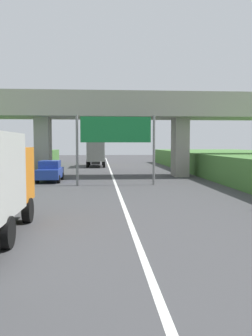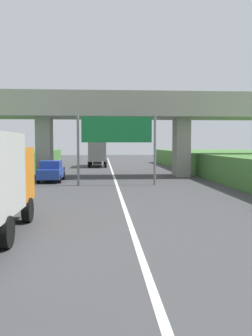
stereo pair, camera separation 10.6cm
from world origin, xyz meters
TOP-DOWN VIEW (x-y plane):
  - lane_centre_stripe at (0.00, 29.91)m, footprint 0.20×99.82m
  - overpass_bridge at (0.00, 37.39)m, footprint 40.00×4.80m
  - overhead_highway_sign at (0.00, 30.68)m, footprint 5.88×0.18m
  - truck_yellow at (-1.75, 51.94)m, footprint 2.44×7.30m
  - car_blue at (-5.24, 33.52)m, footprint 1.86×4.10m

SIDE VIEW (x-z plane):
  - lane_centre_stripe at x=0.00m, z-range 0.00..0.01m
  - car_blue at x=-5.24m, z-range 0.00..1.72m
  - truck_yellow at x=-1.75m, z-range 0.21..3.65m
  - overhead_highway_sign at x=0.00m, z-range 1.22..6.40m
  - overpass_bridge at x=0.00m, z-range 1.94..9.63m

